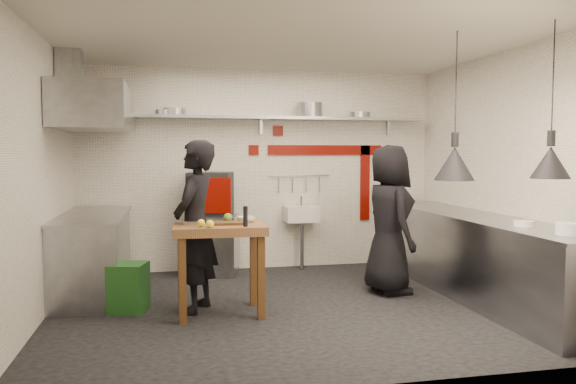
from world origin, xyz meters
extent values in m
plane|color=black|center=(0.00, 0.00, 0.00)|extent=(5.00, 5.00, 0.00)
plane|color=beige|center=(0.00, 0.00, 2.80)|extent=(5.00, 5.00, 0.00)
cube|color=white|center=(0.00, 2.10, 1.40)|extent=(5.00, 0.04, 2.80)
cube|color=white|center=(0.00, -2.10, 1.40)|extent=(5.00, 0.04, 2.80)
cube|color=white|center=(-2.50, 0.00, 1.40)|extent=(0.04, 4.20, 2.80)
cube|color=white|center=(2.50, 0.00, 1.40)|extent=(0.04, 4.20, 2.80)
cube|color=#670701|center=(0.95, 2.08, 1.68)|extent=(1.70, 0.02, 0.14)
cube|color=#670701|center=(1.55, 2.08, 1.20)|extent=(0.14, 0.02, 1.10)
cube|color=#670701|center=(0.25, 2.08, 1.95)|extent=(0.14, 0.02, 0.14)
cube|color=#670701|center=(-0.10, 2.08, 1.68)|extent=(0.14, 0.02, 0.14)
cube|color=gray|center=(0.00, 1.92, 2.12)|extent=(4.60, 0.34, 0.04)
cube|color=gray|center=(-1.90, 2.07, 2.02)|extent=(0.04, 0.06, 0.24)
cube|color=gray|center=(0.00, 2.07, 2.02)|extent=(0.04, 0.06, 0.24)
cube|color=gray|center=(1.90, 2.07, 2.02)|extent=(0.04, 0.06, 0.24)
cylinder|color=gray|center=(-1.18, 1.92, 2.19)|extent=(0.35, 0.35, 0.09)
cylinder|color=gray|center=(-1.32, 1.92, 2.18)|extent=(0.29, 0.29, 0.07)
cylinder|color=gray|center=(0.68, 1.92, 2.24)|extent=(0.38, 0.38, 0.20)
cylinder|color=gray|center=(1.41, 1.92, 2.18)|extent=(0.32, 0.32, 0.08)
cube|color=gray|center=(-0.69, 1.77, 0.40)|extent=(0.75, 0.71, 0.80)
cube|color=black|center=(-0.73, 1.80, 1.09)|extent=(0.67, 0.64, 0.58)
cube|color=#670701|center=(-0.73, 1.52, 1.09)|extent=(0.49, 0.15, 0.46)
cube|color=black|center=(-0.68, 1.50, 1.09)|extent=(0.35, 0.11, 0.34)
cube|color=silver|center=(0.55, 1.92, 0.78)|extent=(0.46, 0.34, 0.22)
cylinder|color=gray|center=(0.55, 1.92, 0.96)|extent=(0.03, 0.03, 0.14)
cylinder|color=gray|center=(0.55, 1.88, 0.34)|extent=(0.06, 0.06, 0.66)
cylinder|color=gray|center=(0.55, 2.06, 1.32)|extent=(0.90, 0.02, 0.02)
cube|color=gray|center=(2.15, 0.00, 0.45)|extent=(0.70, 3.80, 0.90)
cube|color=gray|center=(2.15, 0.00, 0.92)|extent=(0.76, 3.90, 0.03)
cylinder|color=silver|center=(2.12, -1.54, 0.99)|extent=(0.26, 0.26, 0.11)
cylinder|color=silver|center=(2.10, -0.93, 0.96)|extent=(0.23, 0.23, 0.05)
cube|color=gray|center=(-2.15, 1.05, 0.45)|extent=(0.70, 1.90, 0.90)
cube|color=gray|center=(-2.15, 1.05, 0.92)|extent=(0.76, 2.00, 0.03)
cube|color=gray|center=(-2.10, 1.05, 2.15)|extent=(0.78, 1.60, 0.50)
cube|color=gray|center=(-2.35, 1.05, 2.55)|extent=(0.28, 0.28, 0.50)
cube|color=#1B4E1B|center=(-1.70, 0.20, 0.25)|extent=(0.43, 0.43, 0.50)
cube|color=#553419|center=(-0.71, -0.10, 0.93)|extent=(0.34, 0.24, 0.02)
cylinder|color=black|center=(-0.54, -0.33, 1.02)|extent=(0.06, 0.06, 0.20)
sphere|color=yellow|center=(-0.97, -0.27, 0.96)|extent=(0.08, 0.08, 0.07)
sphere|color=yellow|center=(-0.89, -0.36, 0.96)|extent=(0.09, 0.09, 0.08)
sphere|color=#557D2D|center=(-0.68, 0.02, 0.97)|extent=(0.12, 0.12, 0.09)
cube|color=gray|center=(-1.03, -0.03, 0.94)|extent=(0.21, 0.16, 0.03)
imported|color=silver|center=(-0.49, 0.02, 0.95)|extent=(0.24, 0.24, 0.06)
imported|color=black|center=(-1.01, 0.06, 0.89)|extent=(0.64, 0.76, 1.77)
imported|color=black|center=(1.24, 0.38, 0.87)|extent=(0.60, 0.88, 1.73)
camera|label=1|loc=(-1.27, -5.74, 1.64)|focal=35.00mm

